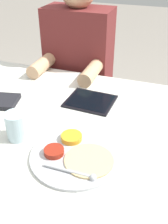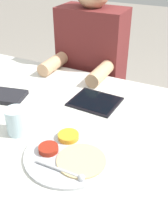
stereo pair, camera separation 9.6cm
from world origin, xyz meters
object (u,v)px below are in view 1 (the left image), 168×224
thali_tray (75,154)px  person_diner (79,85)px  tablet_device (90,101)px  drinking_glass (17,126)px

thali_tray → person_diner: bearing=109.7°
thali_tray → tablet_device: (-0.06, 0.34, -0.00)m
thali_tray → drinking_glass: (-0.23, 0.03, 0.04)m
person_diner → drinking_glass: person_diner is taller
person_diner → drinking_glass: (0.04, -0.73, 0.20)m
tablet_device → drinking_glass: size_ratio=2.11×
tablet_device → person_diner: bearing=116.9°
thali_tray → tablet_device: 0.35m
thali_tray → tablet_device: thali_tray is taller
thali_tray → drinking_glass: size_ratio=2.97×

